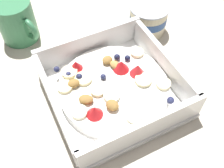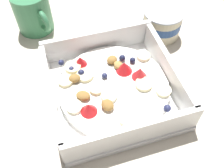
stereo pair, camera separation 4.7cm
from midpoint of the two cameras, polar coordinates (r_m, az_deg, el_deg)
The scene contains 4 objects.
ground_plane at distance 0.49m, azimuth 3.08°, elevation -2.52°, with size 2.40×2.40×0.00m, color beige.
fruit_bowl at distance 0.48m, azimuth 2.75°, elevation -0.84°, with size 0.23×0.23×0.06m.
yogurt_cup at distance 0.60m, azimuth 13.23°, elevation 12.89°, with size 0.09×0.09×0.06m.
coffee_mug at distance 0.61m, azimuth -14.86°, elevation 14.96°, with size 0.08×0.11×0.09m.
Camera 2 is at (-0.08, -0.27, 0.41)m, focal length 41.51 mm.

